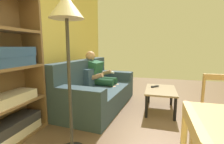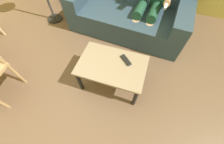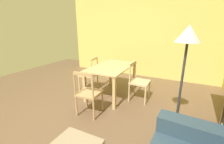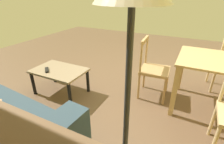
{
  "view_description": "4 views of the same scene",
  "coord_description": "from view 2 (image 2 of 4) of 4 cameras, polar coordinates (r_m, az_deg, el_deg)",
  "views": [
    {
      "loc": [
        -2.04,
        0.57,
        1.2
      ],
      "look_at": [
        -0.22,
        1.08,
        0.9
      ],
      "focal_mm": 25.94,
      "sensor_mm": 36.0,
      "label": 1
    },
    {
      "loc": [
        1.3,
        -0.42,
        1.75
      ],
      "look_at": [
        1.0,
        0.49,
        0.25
      ],
      "focal_mm": 22.01,
      "sensor_mm": 36.0,
      "label": 2
    },
    {
      "loc": [
        1.86,
        1.47,
        1.7
      ],
      "look_at": [
        -1.35,
        -0.12,
        0.6
      ],
      "focal_mm": 24.08,
      "sensor_mm": 36.0,
      "label": 3
    },
    {
      "loc": [
        -0.81,
        2.25,
        1.53
      ],
      "look_at": [
        -0.22,
        1.08,
        0.9
      ],
      "focal_mm": 27.16,
      "sensor_mm": 36.0,
      "label": 4
    }
  ],
  "objects": [
    {
      "name": "coffee_table",
      "position": [
        1.69,
        -0.0,
        1.9
      ],
      "size": [
        0.82,
        0.54,
        0.42
      ],
      "color": "gray",
      "rests_on": "ground_plane"
    },
    {
      "name": "tv_remote",
      "position": [
        1.68,
        5.81,
        4.97
      ],
      "size": [
        0.16,
        0.15,
        0.02
      ],
      "primitive_type": "cube",
      "rotation": [
        0.0,
        0.0,
        0.83
      ],
      "color": "black",
      "rests_on": "coffee_table"
    },
    {
      "name": "couch",
      "position": [
        2.63,
        7.44,
        24.19
      ],
      "size": [
        2.0,
        1.1,
        0.93
      ],
      "color": "#2D4251",
      "rests_on": "ground_plane"
    },
    {
      "name": "ground_plane",
      "position": [
        2.22,
        -30.07,
        -6.73
      ],
      "size": [
        8.48,
        8.48,
        0.0
      ],
      "primitive_type": "plane",
      "color": "brown"
    }
  ]
}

